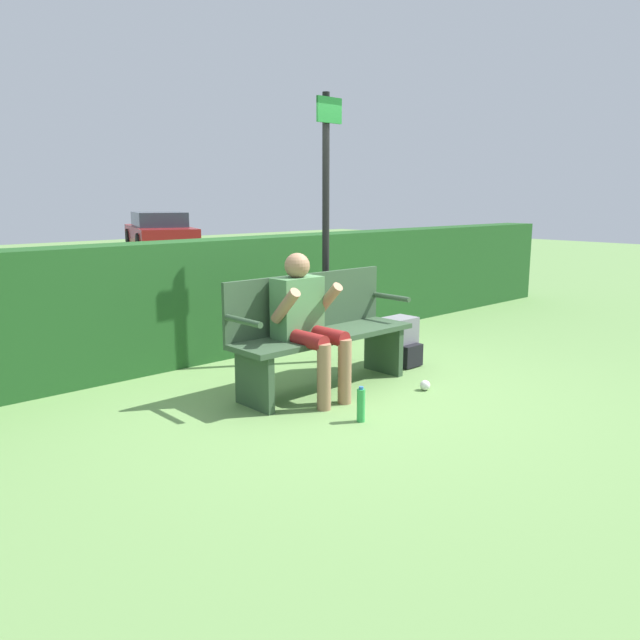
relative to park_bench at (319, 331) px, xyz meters
The scene contains 9 objects.
ground_plane 0.51m from the park_bench, 90.00° to the right, with size 40.00×40.00×0.00m, color #668E4C.
hedge_back 1.56m from the park_bench, 90.00° to the left, with size 12.00×0.46×1.22m.
park_bench is the anchor object (origin of this frame).
person_seated 0.35m from the park_bench, 153.37° to the right, with size 0.55×0.61×1.20m.
backpack 1.13m from the park_bench, ahead, with size 0.32×0.34×0.48m.
water_bottle 1.00m from the park_bench, 113.16° to the right, with size 0.06×0.06×0.27m.
signpost 1.28m from the park_bench, 42.74° to the left, with size 0.31×0.09×2.61m.
parked_car 14.91m from the park_bench, 66.56° to the left, with size 3.05×4.75×1.20m.
litter_crumple 1.03m from the park_bench, 49.43° to the right, with size 0.09×0.09×0.09m.
Camera 1 is at (-3.59, -3.81, 1.64)m, focal length 35.00 mm.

